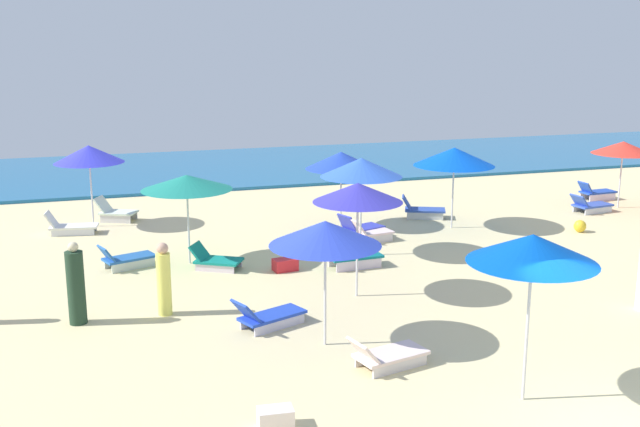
{
  "coord_description": "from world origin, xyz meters",
  "views": [
    {
      "loc": [
        -7.07,
        -7.96,
        5.7
      ],
      "look_at": [
        -1.33,
        10.64,
        1.15
      ],
      "focal_mm": 42.66,
      "sensor_mm": 36.0,
      "label": 1
    }
  ],
  "objects_px": {
    "lounge_chair_5_0": "(386,355)",
    "umbrella_8": "(187,182)",
    "lounge_chair_5_1": "(268,316)",
    "umbrella_7": "(361,167)",
    "lounge_chair_3_1": "(590,205)",
    "umbrella_1": "(358,193)",
    "umbrella_0": "(341,160)",
    "beach_ball_0": "(580,226)",
    "lounge_chair_8_0": "(215,260)",
    "umbrella_6": "(533,249)",
    "beachgoer_4": "(76,286)",
    "umbrella_3": "(623,148)",
    "beachgoer_1": "(164,280)",
    "umbrella_5": "(325,233)",
    "cooler_box_2": "(276,418)",
    "lounge_chair_2_0": "(422,210)",
    "lounge_chair_8_1": "(126,258)",
    "lounge_chair_3_0": "(596,192)",
    "cooler_box_1": "(285,265)",
    "lounge_chair_0_0": "(360,228)",
    "lounge_chair_7_0": "(351,257)",
    "lounge_chair_9_0": "(115,212)",
    "umbrella_9": "(89,154)",
    "lounge_chair_9_1": "(70,226)",
    "lounge_chair_7_1": "(369,232)",
    "umbrella_2": "(454,157)"
  },
  "relations": [
    {
      "from": "umbrella_0",
      "to": "umbrella_1",
      "type": "xyz_separation_m",
      "value": [
        -1.69,
        -6.12,
        0.31
      ]
    },
    {
      "from": "lounge_chair_0_0",
      "to": "umbrella_6",
      "type": "bearing_deg",
      "value": 154.51
    },
    {
      "from": "umbrella_3",
      "to": "lounge_chair_5_1",
      "type": "relative_size",
      "value": 1.41
    },
    {
      "from": "lounge_chair_3_0",
      "to": "umbrella_6",
      "type": "bearing_deg",
      "value": 135.91
    },
    {
      "from": "lounge_chair_5_0",
      "to": "cooler_box_2",
      "type": "distance_m",
      "value": 2.8
    },
    {
      "from": "umbrella_2",
      "to": "lounge_chair_5_0",
      "type": "distance_m",
      "value": 10.62
    },
    {
      "from": "lounge_chair_8_0",
      "to": "beach_ball_0",
      "type": "relative_size",
      "value": 3.84
    },
    {
      "from": "umbrella_6",
      "to": "beachgoer_4",
      "type": "bearing_deg",
      "value": 140.7
    },
    {
      "from": "umbrella_8",
      "to": "beachgoer_1",
      "type": "height_order",
      "value": "umbrella_8"
    },
    {
      "from": "umbrella_5",
      "to": "cooler_box_2",
      "type": "height_order",
      "value": "umbrella_5"
    },
    {
      "from": "lounge_chair_8_0",
      "to": "umbrella_9",
      "type": "distance_m",
      "value": 6.48
    },
    {
      "from": "umbrella_3",
      "to": "beach_ball_0",
      "type": "relative_size",
      "value": 6.21
    },
    {
      "from": "umbrella_7",
      "to": "lounge_chair_8_0",
      "type": "xyz_separation_m",
      "value": [
        -3.92,
        -0.07,
        -2.14
      ]
    },
    {
      "from": "lounge_chair_5_1",
      "to": "lounge_chair_8_0",
      "type": "height_order",
      "value": "lounge_chair_5_1"
    },
    {
      "from": "umbrella_1",
      "to": "umbrella_7",
      "type": "relative_size",
      "value": 0.99
    },
    {
      "from": "lounge_chair_7_1",
      "to": "lounge_chair_3_0",
      "type": "bearing_deg",
      "value": -82.94
    },
    {
      "from": "lounge_chair_3_0",
      "to": "lounge_chair_8_0",
      "type": "distance_m",
      "value": 14.97
    },
    {
      "from": "umbrella_0",
      "to": "lounge_chair_7_0",
      "type": "xyz_separation_m",
      "value": [
        -1.09,
        -4.05,
        -1.79
      ]
    },
    {
      "from": "lounge_chair_8_1",
      "to": "beach_ball_0",
      "type": "xyz_separation_m",
      "value": [
        13.16,
        -0.28,
        -0.07
      ]
    },
    {
      "from": "umbrella_5",
      "to": "lounge_chair_5_0",
      "type": "xyz_separation_m",
      "value": [
        0.72,
        -1.29,
        -1.95
      ]
    },
    {
      "from": "umbrella_9",
      "to": "cooler_box_2",
      "type": "distance_m",
      "value": 14.02
    },
    {
      "from": "lounge_chair_0_0",
      "to": "lounge_chair_7_1",
      "type": "relative_size",
      "value": 1.11
    },
    {
      "from": "umbrella_3",
      "to": "lounge_chair_2_0",
      "type": "bearing_deg",
      "value": 174.95
    },
    {
      "from": "lounge_chair_3_1",
      "to": "umbrella_1",
      "type": "bearing_deg",
      "value": 110.92
    },
    {
      "from": "umbrella_8",
      "to": "umbrella_1",
      "type": "bearing_deg",
      "value": -48.36
    },
    {
      "from": "lounge_chair_2_0",
      "to": "beach_ball_0",
      "type": "xyz_separation_m",
      "value": [
        3.75,
        -3.07,
        -0.09
      ]
    },
    {
      "from": "lounge_chair_0_0",
      "to": "umbrella_6",
      "type": "xyz_separation_m",
      "value": [
        -0.94,
        -10.23,
        2.23
      ]
    },
    {
      "from": "umbrella_0",
      "to": "beach_ball_0",
      "type": "bearing_deg",
      "value": -22.05
    },
    {
      "from": "lounge_chair_5_1",
      "to": "umbrella_7",
      "type": "distance_m",
      "value": 5.99
    },
    {
      "from": "lounge_chair_3_1",
      "to": "umbrella_0",
      "type": "bearing_deg",
      "value": 78.69
    },
    {
      "from": "lounge_chair_9_1",
      "to": "beachgoer_4",
      "type": "bearing_deg",
      "value": -169.07
    },
    {
      "from": "umbrella_1",
      "to": "umbrella_3",
      "type": "height_order",
      "value": "umbrella_1"
    },
    {
      "from": "lounge_chair_2_0",
      "to": "lounge_chair_5_1",
      "type": "relative_size",
      "value": 0.94
    },
    {
      "from": "umbrella_3",
      "to": "umbrella_8",
      "type": "xyz_separation_m",
      "value": [
        -14.85,
        -2.23,
        0.05
      ]
    },
    {
      "from": "umbrella_5",
      "to": "lounge_chair_7_0",
      "type": "height_order",
      "value": "umbrella_5"
    },
    {
      "from": "lounge_chair_5_1",
      "to": "beach_ball_0",
      "type": "relative_size",
      "value": 4.4
    },
    {
      "from": "lounge_chair_7_0",
      "to": "beach_ball_0",
      "type": "distance_m",
      "value": 7.84
    },
    {
      "from": "lounge_chair_3_0",
      "to": "cooler_box_1",
      "type": "height_order",
      "value": "lounge_chair_3_0"
    },
    {
      "from": "beach_ball_0",
      "to": "lounge_chair_9_0",
      "type": "bearing_deg",
      "value": 157.22
    },
    {
      "from": "lounge_chair_2_0",
      "to": "umbrella_9",
      "type": "bearing_deg",
      "value": 102.96
    },
    {
      "from": "lounge_chair_8_1",
      "to": "umbrella_3",
      "type": "bearing_deg",
      "value": -101.87
    },
    {
      "from": "lounge_chair_7_0",
      "to": "lounge_chair_8_1",
      "type": "distance_m",
      "value": 5.68
    },
    {
      "from": "umbrella_6",
      "to": "beach_ball_0",
      "type": "bearing_deg",
      "value": 50.13
    },
    {
      "from": "umbrella_0",
      "to": "lounge_chair_5_1",
      "type": "bearing_deg",
      "value": -118.71
    },
    {
      "from": "lounge_chair_8_1",
      "to": "cooler_box_2",
      "type": "height_order",
      "value": "lounge_chair_8_1"
    },
    {
      "from": "lounge_chair_9_0",
      "to": "cooler_box_1",
      "type": "bearing_deg",
      "value": -125.04
    },
    {
      "from": "lounge_chair_5_0",
      "to": "cooler_box_1",
      "type": "distance_m",
      "value": 6.05
    },
    {
      "from": "umbrella_7",
      "to": "lounge_chair_9_1",
      "type": "distance_m",
      "value": 9.02
    },
    {
      "from": "lounge_chair_5_0",
      "to": "lounge_chair_3_0",
      "type": "bearing_deg",
      "value": -62.68
    },
    {
      "from": "lounge_chair_5_0",
      "to": "umbrella_8",
      "type": "bearing_deg",
      "value": 4.56
    }
  ]
}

